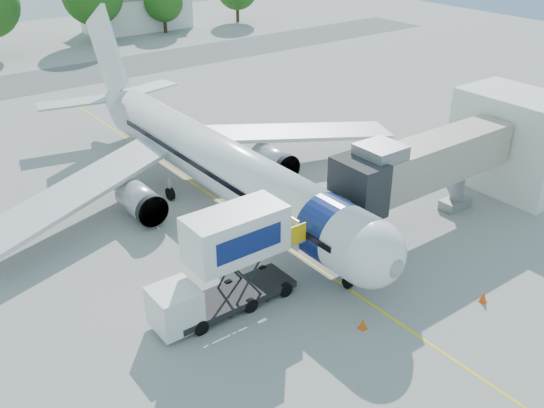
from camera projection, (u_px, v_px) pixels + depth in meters
ground at (249, 221)px, 40.25m from camera, size 160.00×160.00×0.00m
guidance_line at (249, 221)px, 40.25m from camera, size 0.15×70.00×0.01m
taxiway_strip at (41, 81)px, 70.08m from camera, size 120.00×10.00×0.01m
aircraft at (214, 161)px, 41.82m from camera, size 34.17×37.73×11.35m
jet_bridge at (418, 166)px, 37.55m from camera, size 13.90×3.20×6.60m
terminal_stub at (514, 142)px, 43.54m from camera, size 5.00×8.00×7.00m
catering_hiloader at (226, 263)px, 30.67m from camera, size 8.50×2.44×5.50m
ground_tug at (517, 341)px, 28.31m from camera, size 4.22×2.88×1.54m
safety_cone_a at (483, 297)px, 32.22m from camera, size 0.40×0.40×0.63m
safety_cone_b at (363, 324)px, 30.24m from camera, size 0.41×0.41×0.65m
outbuilding_right at (137, 12)px, 94.80m from camera, size 16.40×7.40×5.30m
tree_f at (163, 2)px, 91.93m from camera, size 5.88×5.88×7.50m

